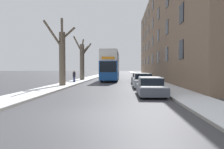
% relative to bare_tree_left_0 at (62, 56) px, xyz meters
% --- Properties ---
extents(ground_plane, '(320.00, 320.00, 0.00)m').
position_rel_bare_tree_left_0_xyz_m(ground_plane, '(5.35, -12.98, -3.34)').
color(ground_plane, '#424247').
extents(sidewalk_left, '(2.48, 130.00, 0.16)m').
position_rel_bare_tree_left_0_xyz_m(sidewalk_left, '(-0.20, 40.02, -3.26)').
color(sidewalk_left, gray).
rests_on(sidewalk_left, ground).
extents(sidewalk_right, '(2.48, 130.00, 0.16)m').
position_rel_bare_tree_left_0_xyz_m(sidewalk_right, '(10.90, 40.02, -3.26)').
color(sidewalk_right, gray).
rests_on(sidewalk_right, ground).
extents(terrace_facade_right, '(9.10, 50.91, 17.15)m').
position_rel_bare_tree_left_0_xyz_m(terrace_facade_right, '(16.63, 17.61, 5.24)').
color(terrace_facade_right, '#7A604C').
rests_on(terrace_facade_right, ground).
extents(bare_tree_left_0, '(2.89, 3.25, 6.90)m').
position_rel_bare_tree_left_0_xyz_m(bare_tree_left_0, '(0.00, 0.00, 0.00)').
color(bare_tree_left_0, brown).
rests_on(bare_tree_left_0, ground).
extents(bare_tree_left_1, '(2.83, 2.18, 7.24)m').
position_rel_bare_tree_left_0_xyz_m(bare_tree_left_1, '(-0.07, 10.75, 0.06)').
color(bare_tree_left_1, brown).
rests_on(bare_tree_left_1, ground).
extents(double_decker_bus, '(2.55, 10.28, 4.67)m').
position_rel_bare_tree_left_0_xyz_m(double_decker_bus, '(4.50, 10.84, -0.71)').
color(double_decker_bus, '#194C99').
rests_on(double_decker_bus, ground).
extents(parked_car_0, '(1.83, 4.17, 1.35)m').
position_rel_bare_tree_left_0_xyz_m(parked_car_0, '(8.56, -6.64, -2.71)').
color(parked_car_0, '#474C56').
rests_on(parked_car_0, ground).
extents(parked_car_1, '(1.89, 4.30, 1.49)m').
position_rel_bare_tree_left_0_xyz_m(parked_car_1, '(8.56, -0.62, -2.65)').
color(parked_car_1, '#9EA3AD').
rests_on(parked_car_1, ground).
extents(parked_car_2, '(1.76, 4.18, 1.41)m').
position_rel_bare_tree_left_0_xyz_m(parked_car_2, '(8.56, 5.11, -2.69)').
color(parked_car_2, '#474C56').
rests_on(parked_car_2, ground).
extents(pedestrian_left_sidewalk, '(0.37, 0.37, 1.70)m').
position_rel_bare_tree_left_0_xyz_m(pedestrian_left_sidewalk, '(0.01, 5.17, -2.41)').
color(pedestrian_left_sidewalk, navy).
rests_on(pedestrian_left_sidewalk, ground).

